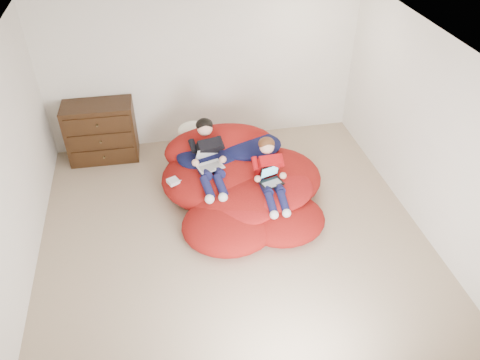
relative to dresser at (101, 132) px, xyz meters
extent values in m
cube|color=tan|center=(1.70, -2.22, -0.60)|extent=(5.10, 5.10, 0.25)
cube|color=white|center=(1.70, 0.29, 0.77)|extent=(5.10, 0.02, 2.50)
cube|color=white|center=(1.70, -4.73, 0.77)|extent=(5.10, 0.02, 2.50)
cube|color=white|center=(-0.81, -2.22, 0.77)|extent=(0.02, 5.10, 2.50)
cube|color=white|center=(4.21, -2.22, 0.77)|extent=(0.02, 5.10, 2.50)
cube|color=silver|center=(1.70, -2.22, 2.03)|extent=(5.10, 5.10, 0.02)
cube|color=#331E0E|center=(0.00, 0.01, 0.00)|extent=(1.08, 0.57, 0.96)
cube|color=#331E0E|center=(0.00, -0.27, -0.29)|extent=(0.96, 0.05, 0.23)
cylinder|color=#4C3F26|center=(0.00, -0.29, -0.29)|extent=(0.03, 0.06, 0.03)
cube|color=#331E0E|center=(0.00, -0.27, 0.00)|extent=(0.96, 0.05, 0.23)
cylinder|color=#4C3F26|center=(0.00, -0.29, 0.00)|extent=(0.03, 0.06, 0.03)
cube|color=#331E0E|center=(0.00, -0.27, 0.29)|extent=(0.96, 0.05, 0.23)
cylinder|color=#4C3F26|center=(0.00, -0.29, 0.29)|extent=(0.03, 0.06, 0.03)
ellipsoid|color=#A41612|center=(1.69, -1.19, -0.26)|extent=(1.71, 1.53, 0.61)
ellipsoid|color=#A41612|center=(2.46, -1.32, -0.28)|extent=(1.44, 1.40, 0.52)
ellipsoid|color=#A41612|center=(2.02, -1.74, -0.30)|extent=(1.65, 1.32, 0.53)
ellipsoid|color=#A41612|center=(1.66, -2.15, -0.34)|extent=(1.27, 1.16, 0.42)
ellipsoid|color=#A41612|center=(2.38, -2.16, -0.35)|extent=(1.16, 1.05, 0.38)
ellipsoid|color=#A41612|center=(1.79, -0.72, -0.08)|extent=(1.71, 0.76, 0.76)
ellipsoid|color=#11143D|center=(1.58, -0.97, 0.00)|extent=(0.97, 0.79, 0.25)
ellipsoid|color=#11143D|center=(2.17, -0.92, 0.04)|extent=(1.03, 0.72, 0.25)
ellipsoid|color=#B51A19|center=(2.37, -1.72, -0.14)|extent=(1.09, 1.09, 0.20)
ellipsoid|color=#B51A19|center=(1.92, -1.98, -0.18)|extent=(0.91, 0.81, 0.16)
ellipsoid|color=white|center=(1.41, -0.48, 0.14)|extent=(0.47, 0.30, 0.30)
cube|color=black|center=(1.53, -1.11, 0.19)|extent=(0.38, 0.45, 0.47)
sphere|color=#E3A58B|center=(1.53, -0.98, 0.46)|extent=(0.22, 0.22, 0.22)
ellipsoid|color=black|center=(1.53, -0.95, 0.50)|extent=(0.25, 0.23, 0.19)
cylinder|color=#13143C|center=(1.44, -1.41, 0.03)|extent=(0.21, 0.37, 0.20)
cylinder|color=#13143C|center=(1.44, -1.73, 0.00)|extent=(0.18, 0.36, 0.23)
sphere|color=white|center=(1.44, -1.91, -0.06)|extent=(0.13, 0.13, 0.13)
cylinder|color=#13143C|center=(1.62, -1.41, 0.03)|extent=(0.21, 0.37, 0.20)
cylinder|color=#13143C|center=(1.62, -1.73, 0.00)|extent=(0.18, 0.36, 0.23)
sphere|color=white|center=(1.62, -1.91, -0.06)|extent=(0.13, 0.13, 0.13)
cube|color=red|center=(2.30, -1.61, 0.13)|extent=(0.30, 0.33, 0.45)
sphere|color=#E3A58B|center=(2.30, -1.52, 0.40)|extent=(0.20, 0.20, 0.20)
ellipsoid|color=#512C15|center=(2.30, -1.49, 0.44)|extent=(0.23, 0.21, 0.17)
cylinder|color=#13143C|center=(2.22, -1.86, -0.03)|extent=(0.14, 0.33, 0.18)
cylinder|color=#13143C|center=(2.22, -2.15, -0.06)|extent=(0.12, 0.32, 0.21)
sphere|color=white|center=(2.22, -2.32, -0.12)|extent=(0.12, 0.12, 0.12)
cylinder|color=#13143C|center=(2.38, -1.86, -0.03)|extent=(0.14, 0.33, 0.18)
cylinder|color=#13143C|center=(2.38, -2.15, -0.06)|extent=(0.12, 0.32, 0.21)
sphere|color=white|center=(2.38, -2.32, -0.12)|extent=(0.12, 0.12, 0.12)
cube|color=silver|center=(1.53, -1.40, 0.10)|extent=(0.40, 0.33, 0.01)
cube|color=gray|center=(1.53, -1.41, 0.11)|extent=(0.32, 0.21, 0.00)
cube|color=silver|center=(1.53, -1.22, 0.21)|extent=(0.37, 0.22, 0.22)
cube|color=#4173DD|center=(1.53, -1.23, 0.22)|extent=(0.32, 0.18, 0.18)
cube|color=black|center=(2.30, -1.85, 0.03)|extent=(0.34, 0.28, 0.01)
cube|color=gray|center=(2.30, -1.86, 0.04)|extent=(0.27, 0.18, 0.00)
cube|color=black|center=(2.30, -1.72, 0.14)|extent=(0.29, 0.13, 0.20)
cube|color=#4E9BB7|center=(2.30, -1.73, 0.14)|extent=(0.26, 0.11, 0.16)
cube|color=silver|center=(1.00, -1.43, -0.06)|extent=(0.19, 0.19, 0.05)
camera|label=1|loc=(0.90, -6.62, 3.90)|focal=35.00mm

